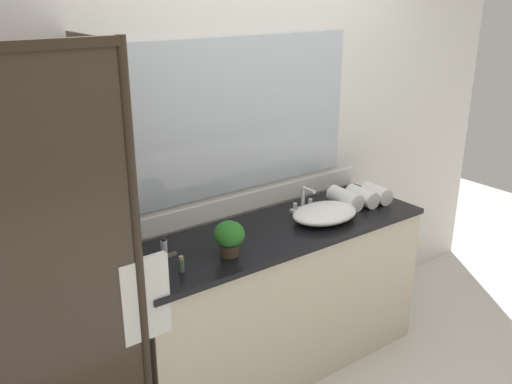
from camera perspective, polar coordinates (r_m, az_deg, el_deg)
ground_plane at (r=3.57m, az=2.03°, el=-17.09°), size 8.00×8.00×0.00m
wall_back_with_mirror at (r=3.24m, az=-1.49°, el=4.78°), size 4.40×0.06×2.60m
vanity_cabinet at (r=3.33m, az=2.02°, el=-10.81°), size 1.80×0.58×0.90m
shower_enclosure at (r=2.38m, az=-19.70°, el=-9.69°), size 1.20×0.59×2.00m
sink_basin at (r=3.24m, az=7.00°, el=-2.15°), size 0.41×0.30×0.08m
faucet at (r=3.36m, az=4.86°, el=-1.10°), size 0.17×0.12×0.15m
potted_plant at (r=2.77m, az=-2.74°, el=-4.52°), size 0.16×0.16×0.18m
soap_dish at (r=3.05m, az=-3.03°, el=-3.98°), size 0.10×0.07×0.04m
amenity_bottle_lotion at (r=2.67m, az=-7.59°, el=-7.30°), size 0.03×0.03×0.08m
amenity_bottle_conditioner at (r=2.83m, az=-9.34°, el=-5.57°), size 0.03×0.03×0.09m
rolled_towel_near_edge at (r=3.57m, az=12.15°, el=-0.14°), size 0.12×0.19×0.11m
rolled_towel_middle at (r=3.50m, az=10.72°, el=-0.44°), size 0.11×0.21×0.10m
rolled_towel_far_edge at (r=3.45m, az=9.03°, el=-0.63°), size 0.12×0.23×0.11m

